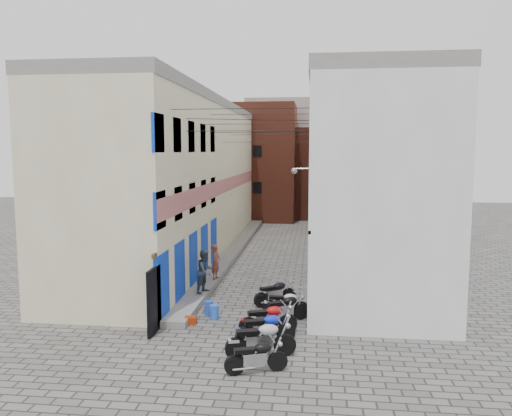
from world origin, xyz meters
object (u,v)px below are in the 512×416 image
at_px(motorcycle_d, 268,317).
at_px(motorcycle_g, 275,291).
at_px(motorcycle_b, 261,338).
at_px(person_a, 216,262).
at_px(person_b, 205,271).
at_px(water_jug_near, 214,312).
at_px(motorcycle_f, 285,302).
at_px(motorcycle_a, 256,355).
at_px(motorcycle_c, 266,327).
at_px(motorcycle_e, 285,307).
at_px(water_jug_far, 209,308).
at_px(red_crate, 191,320).

distance_m(motorcycle_d, motorcycle_g, 3.17).
bearing_deg(motorcycle_b, person_a, -177.32).
relative_size(person_b, water_jug_near, 3.48).
relative_size(motorcycle_f, person_b, 0.97).
bearing_deg(water_jug_near, motorcycle_a, -64.45).
bearing_deg(motorcycle_g, water_jug_near, -82.84).
distance_m(motorcycle_c, water_jug_near, 2.96).
xyz_separation_m(motorcycle_b, person_a, (-2.89, 7.83, 0.43)).
bearing_deg(motorcycle_e, motorcycle_b, -40.31).
relative_size(motorcycle_a, water_jug_far, 3.38).
height_order(motorcycle_c, water_jug_near, motorcycle_c).
bearing_deg(water_jug_far, motorcycle_f, 5.64).
height_order(water_jug_far, red_crate, water_jug_far).
height_order(motorcycle_f, motorcycle_g, motorcycle_g).
distance_m(motorcycle_a, motorcycle_f, 4.93).
distance_m(motorcycle_c, person_b, 5.45).
relative_size(person_a, water_jug_far, 3.03).
bearing_deg(motorcycle_c, person_a, -175.91).
bearing_deg(motorcycle_a, person_b, -176.20).
bearing_deg(water_jug_near, motorcycle_b, -57.57).
relative_size(motorcycle_a, red_crate, 4.33).
height_order(motorcycle_d, person_b, person_b).
bearing_deg(water_jug_near, person_a, 100.57).
height_order(person_a, water_jug_far, person_a).
bearing_deg(motorcycle_c, red_crate, -137.72).
bearing_deg(motorcycle_a, motorcycle_f, 154.58).
distance_m(motorcycle_e, person_a, 5.80).
bearing_deg(motorcycle_a, water_jug_near, -173.99).
height_order(motorcycle_b, motorcycle_e, motorcycle_b).
relative_size(motorcycle_a, motorcycle_g, 0.95).
height_order(motorcycle_f, water_jug_near, motorcycle_f).
height_order(motorcycle_b, motorcycle_c, motorcycle_b).
xyz_separation_m(motorcycle_b, motorcycle_c, (0.03, 1.08, -0.06)).
bearing_deg(motorcycle_g, motorcycle_c, -35.55).
bearing_deg(red_crate, water_jug_near, 39.99).
bearing_deg(motorcycle_c, water_jug_far, -156.53).
distance_m(water_jug_near, red_crate, 0.95).
bearing_deg(motorcycle_a, motorcycle_g, 160.12).
relative_size(motorcycle_a, person_b, 0.99).
distance_m(motorcycle_e, water_jug_far, 2.89).
height_order(motorcycle_d, motorcycle_g, motorcycle_d).
height_order(motorcycle_d, motorcycle_e, motorcycle_d).
bearing_deg(water_jug_far, motorcycle_b, -57.38).
distance_m(motorcycle_d, water_jug_near, 2.44).
height_order(motorcycle_e, person_a, person_a).
relative_size(motorcycle_c, water_jug_near, 3.77).
distance_m(person_a, person_b, 2.19).
bearing_deg(motorcycle_g, motorcycle_b, -35.98).
distance_m(motorcycle_c, water_jug_far, 3.47).
distance_m(motorcycle_c, motorcycle_e, 2.14).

